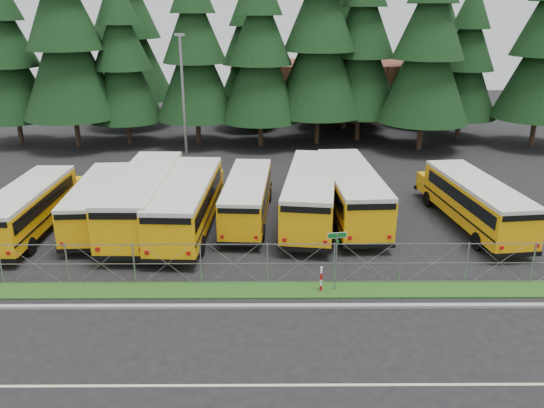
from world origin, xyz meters
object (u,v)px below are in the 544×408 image
(bus_1, at_px, (101,203))
(bus_3, at_px, (188,204))
(bus_0, at_px, (31,209))
(bus_5, at_px, (311,196))
(striped_bollard, at_px, (321,279))
(light_standard, at_px, (183,100))
(bus_6, at_px, (349,193))
(bus_east, at_px, (473,203))
(bus_4, at_px, (248,199))
(bus_2, at_px, (146,200))
(street_sign, at_px, (337,249))

(bus_1, relative_size, bus_3, 0.87)
(bus_0, relative_size, bus_5, 0.88)
(striped_bollard, height_order, light_standard, light_standard)
(bus_0, xyz_separation_m, light_standard, (6.90, 11.71, 4.15))
(bus_6, bearing_deg, bus_1, -178.70)
(bus_east, height_order, striped_bollard, bus_east)
(striped_bollard, bearing_deg, bus_1, 146.71)
(striped_bollard, bearing_deg, bus_4, 112.38)
(bus_2, xyz_separation_m, bus_6, (11.77, 1.20, -0.06))
(bus_2, bearing_deg, bus_0, -171.25)
(bus_5, bearing_deg, bus_3, -161.53)
(bus_2, height_order, bus_east, bus_2)
(bus_1, relative_size, bus_5, 0.86)
(bus_4, xyz_separation_m, bus_east, (12.80, -1.11, 0.08))
(bus_0, height_order, bus_3, bus_3)
(bus_3, distance_m, street_sign, 10.25)
(bus_3, xyz_separation_m, bus_east, (16.07, 0.34, -0.11))
(bus_4, bearing_deg, bus_east, -1.53)
(bus_4, relative_size, bus_east, 0.94)
(bus_3, height_order, bus_5, bus_5)
(bus_east, bearing_deg, bus_2, 172.82)
(bus_east, xyz_separation_m, striped_bollard, (-9.28, -7.45, -0.80))
(bus_0, xyz_separation_m, street_sign, (16.10, -6.74, 0.68))
(bus_6, xyz_separation_m, bus_east, (6.80, -1.43, -0.12))
(bus_2, distance_m, bus_3, 2.57)
(bus_5, bearing_deg, striped_bollard, -83.58)
(bus_6, bearing_deg, bus_5, -171.88)
(street_sign, bearing_deg, bus_4, 116.07)
(street_sign, bearing_deg, bus_0, 157.28)
(bus_4, xyz_separation_m, bus_6, (6.00, 0.31, 0.21))
(bus_east, bearing_deg, street_sign, -146.00)
(bus_1, xyz_separation_m, bus_east, (21.21, -0.38, 0.09))
(bus_0, bearing_deg, striped_bollard, -23.48)
(bus_east, bearing_deg, bus_6, 161.67)
(striped_bollard, xyz_separation_m, light_standard, (-8.56, 18.52, 4.90))
(street_sign, relative_size, striped_bollard, 2.34)
(bus_5, distance_m, striped_bollard, 8.49)
(bus_0, height_order, bus_east, bus_east)
(bus_4, relative_size, bus_5, 0.86)
(bus_0, relative_size, bus_4, 1.03)
(bus_3, distance_m, light_standard, 12.21)
(bus_east, bearing_deg, light_standard, 141.71)
(bus_3, distance_m, bus_5, 7.11)
(bus_0, bearing_deg, bus_east, 1.77)
(bus_4, bearing_deg, street_sign, -60.49)
(bus_1, xyz_separation_m, bus_5, (12.12, 0.60, 0.22))
(bus_1, bearing_deg, bus_5, -0.65)
(bus_east, bearing_deg, bus_5, 167.34)
(bus_0, xyz_separation_m, bus_2, (6.17, 0.87, 0.23))
(light_standard, bearing_deg, striped_bollard, -65.18)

